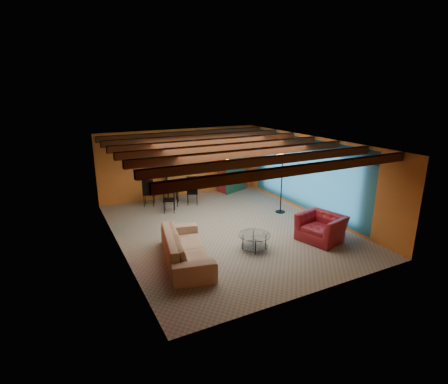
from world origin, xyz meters
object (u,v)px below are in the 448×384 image
dining_table (171,191)px  potted_plant (233,136)px  coffee_table (254,242)px  vase (170,175)px  sofa (186,247)px  armchair (321,228)px  floor_lamp (282,184)px  armoire (232,166)px

dining_table → potted_plant: bearing=12.5°
coffee_table → vase: 4.82m
sofa → dining_table: 4.58m
dining_table → vase: 0.63m
armchair → floor_lamp: bearing=155.6°
floor_lamp → dining_table: bearing=141.3°
coffee_table → floor_lamp: bearing=41.3°
armchair → armoire: armoire is taller
armchair → floor_lamp: 2.58m
armchair → coffee_table: 2.06m
sofa → floor_lamp: floor_lamp is taller
armchair → potted_plant: bearing=162.5°
sofa → potted_plant: 6.83m
sofa → floor_lamp: bearing=-54.4°
floor_lamp → vase: size_ratio=10.11×
vase → sofa: bearing=-104.1°
vase → coffee_table: bearing=-80.5°
armchair → coffee_table: armchair is taller
dining_table → vase: (-0.00, 0.00, 0.63)m
potted_plant → floor_lamp: bearing=-86.5°
coffee_table → vase: size_ratio=4.29×
armchair → sofa: bearing=-114.0°
armoire → potted_plant: size_ratio=4.59×
coffee_table → vase: (-0.78, 4.66, 0.93)m
armchair → armoire: size_ratio=0.57×
sofa → coffee_table: size_ratio=2.96×
floor_lamp → potted_plant: size_ratio=4.51×
coffee_table → floor_lamp: floor_lamp is taller
armoire → dining_table: bearing=173.0°
coffee_table → dining_table: (-0.78, 4.66, 0.30)m
floor_lamp → vase: (-3.18, 2.55, 0.12)m
armchair → armoire: 5.73m
floor_lamp → potted_plant: potted_plant is taller
armoire → vase: size_ratio=10.30×
floor_lamp → vase: bearing=141.3°
dining_table → sofa: bearing=-104.1°
floor_lamp → potted_plant: bearing=93.5°
vase → potted_plant: bearing=12.5°
coffee_table → potted_plant: potted_plant is taller
dining_table → floor_lamp: floor_lamp is taller
armoire → coffee_table: bearing=-132.1°
floor_lamp → armchair: bearing=-98.8°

